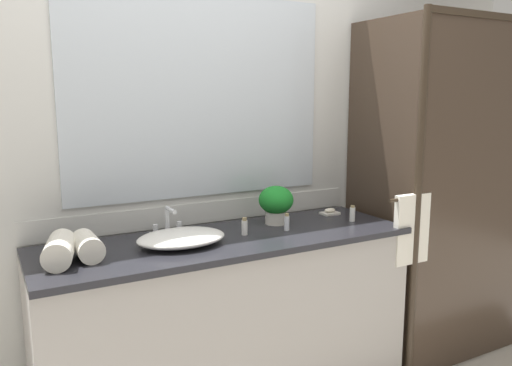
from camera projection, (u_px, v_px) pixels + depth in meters
The scene contains 12 objects.
wall_back_with_mirror at pixel (199, 146), 2.65m from camera, with size 4.40×0.06×2.60m.
vanity_cabinet at pixel (228, 325), 2.50m from camera, with size 1.80×0.58×0.90m.
shower_enclosure at pixel (448, 195), 2.84m from camera, with size 1.20×0.59×2.00m.
sink_basin at pixel (181, 238), 2.30m from camera, with size 0.41×0.30×0.06m, color white.
faucet at pixel (168, 226), 2.45m from camera, with size 0.17×0.13×0.14m.
potted_plant at pixel (276, 202), 2.66m from camera, with size 0.18×0.18×0.20m.
soap_dish at pixel (330, 212), 2.89m from camera, with size 0.10×0.07×0.04m.
amenity_bottle_lotion at pixel (352, 214), 2.72m from camera, with size 0.03×0.03×0.09m.
amenity_bottle_body_wash at pixel (287, 222), 2.54m from camera, with size 0.03×0.03×0.09m.
amenity_bottle_shampoo at pixel (244, 227), 2.46m from camera, with size 0.03×0.03×0.09m.
rolled_towel_near_edge at pixel (60, 250), 2.03m from camera, with size 0.11×0.11×0.24m, color silver.
rolled_towel_middle at pixel (87, 246), 2.09m from camera, with size 0.11×0.11×0.19m, color silver.
Camera 1 is at (-1.01, -2.12, 1.56)m, focal length 35.65 mm.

